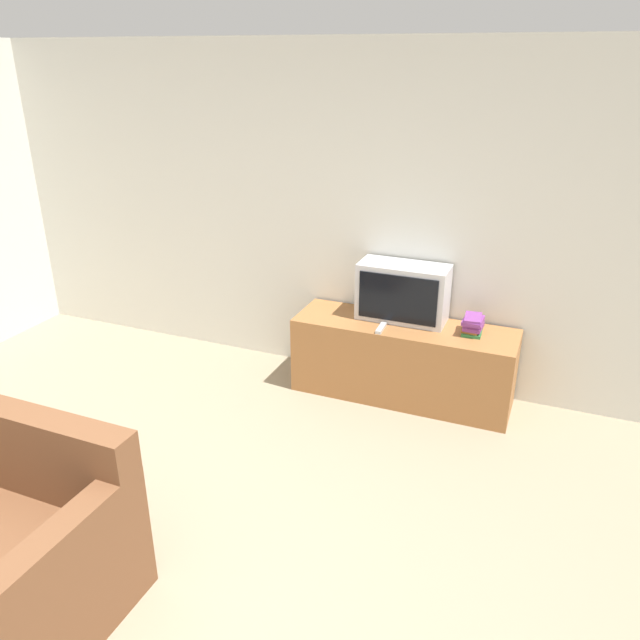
{
  "coord_description": "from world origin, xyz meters",
  "views": [
    {
      "loc": [
        1.74,
        -1.47,
        2.48
      ],
      "look_at": [
        0.22,
        2.25,
        0.76
      ],
      "focal_mm": 35.0,
      "sensor_mm": 36.0,
      "label": 1
    }
  ],
  "objects_px": {
    "television": "(403,292)",
    "book_stack": "(473,325)",
    "tv_stand": "(403,361)",
    "remote_on_stand": "(381,328)"
  },
  "relations": [
    {
      "from": "tv_stand",
      "to": "remote_on_stand",
      "type": "bearing_deg",
      "value": -133.0
    },
    {
      "from": "tv_stand",
      "to": "television",
      "type": "relative_size",
      "value": 2.49
    },
    {
      "from": "book_stack",
      "to": "remote_on_stand",
      "type": "bearing_deg",
      "value": -163.65
    },
    {
      "from": "tv_stand",
      "to": "book_stack",
      "type": "bearing_deg",
      "value": 4.11
    },
    {
      "from": "television",
      "to": "book_stack",
      "type": "height_order",
      "value": "television"
    },
    {
      "from": "television",
      "to": "book_stack",
      "type": "xyz_separation_m",
      "value": [
        0.55,
        -0.06,
        -0.15
      ]
    },
    {
      "from": "tv_stand",
      "to": "remote_on_stand",
      "type": "relative_size",
      "value": 9.12
    },
    {
      "from": "book_stack",
      "to": "remote_on_stand",
      "type": "height_order",
      "value": "book_stack"
    },
    {
      "from": "tv_stand",
      "to": "television",
      "type": "distance_m",
      "value": 0.53
    },
    {
      "from": "tv_stand",
      "to": "remote_on_stand",
      "type": "distance_m",
      "value": 0.38
    }
  ]
}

